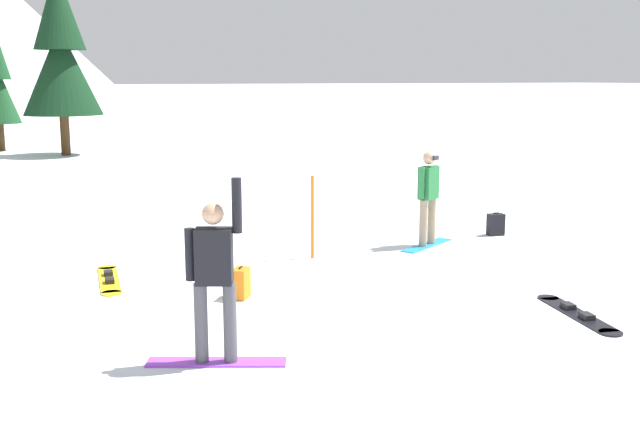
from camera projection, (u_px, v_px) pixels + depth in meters
name	position (u px, v px, depth m)	size (l,w,h in m)	color
ground_plane	(402.00, 304.00, 10.61)	(800.00, 800.00, 0.00)	white
snowboarder_foreground	(214.00, 277.00, 8.23)	(1.52, 0.93, 2.09)	#993FD8
snowboarder_midground	(428.00, 196.00, 14.12)	(1.44, 0.91, 1.79)	#1E8CD8
loose_snowboard_far_spare	(109.00, 279.00, 11.85)	(0.56, 1.92, 0.09)	yellow
loose_snowboard_near_right	(577.00, 313.00, 10.12)	(0.72, 1.86, 0.09)	black
backpack_black	(495.00, 225.00, 15.23)	(0.35, 0.30, 0.47)	black
backpack_orange	(240.00, 284.00, 10.86)	(0.37, 0.37, 0.47)	orange
trail_marker_pole	(312.00, 217.00, 13.19)	(0.06, 0.06, 1.47)	orange
pine_tree_tall	(60.00, 54.00, 30.36)	(3.15, 3.15, 7.50)	#472D19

